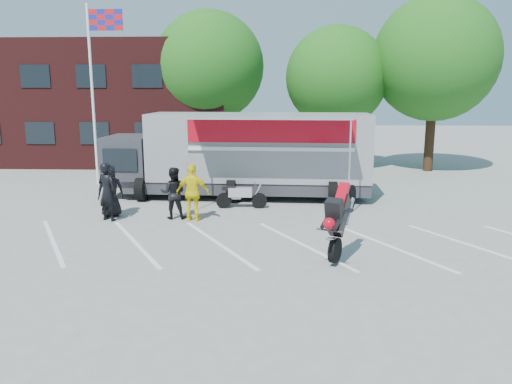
# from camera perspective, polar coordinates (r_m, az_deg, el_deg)

# --- Properties ---
(ground) EXTENTS (100.00, 100.00, 0.00)m
(ground) POSITION_cam_1_polar(r_m,az_deg,el_deg) (13.41, -5.72, -7.13)
(ground) COLOR gray
(ground) RESTS_ON ground
(parking_bay_lines) EXTENTS (18.09, 13.33, 0.01)m
(parking_bay_lines) POSITION_cam_1_polar(r_m,az_deg,el_deg) (14.35, -5.16, -5.83)
(parking_bay_lines) COLOR white
(parking_bay_lines) RESTS_ON ground
(office_building) EXTENTS (18.00, 8.00, 7.00)m
(office_building) POSITION_cam_1_polar(r_m,az_deg,el_deg) (32.80, -19.00, 9.59)
(office_building) COLOR #431515
(office_building) RESTS_ON ground
(flagpole) EXTENTS (1.61, 0.12, 8.00)m
(flagpole) POSITION_cam_1_polar(r_m,az_deg,el_deg) (24.00, -17.74, 12.88)
(flagpole) COLOR white
(flagpole) RESTS_ON ground
(tree_left) EXTENTS (6.12, 6.12, 8.64)m
(tree_left) POSITION_cam_1_polar(r_m,az_deg,el_deg) (28.86, -5.38, 14.07)
(tree_left) COLOR #382314
(tree_left) RESTS_ON ground
(tree_mid) EXTENTS (5.44, 5.44, 7.68)m
(tree_mid) POSITION_cam_1_polar(r_m,az_deg,el_deg) (27.75, 9.19, 12.79)
(tree_mid) COLOR #382314
(tree_mid) RESTS_ON ground
(tree_right) EXTENTS (6.46, 6.46, 9.12)m
(tree_right) POSITION_cam_1_polar(r_m,az_deg,el_deg) (28.30, 19.80, 14.14)
(tree_right) COLOR #382314
(tree_right) RESTS_ON ground
(transporter_truck) EXTENTS (10.81, 5.52, 3.38)m
(transporter_truck) POSITION_cam_1_polar(r_m,az_deg,el_deg) (20.35, -1.05, -0.59)
(transporter_truck) COLOR gray
(transporter_truck) RESTS_ON ground
(parked_motorcycle) EXTENTS (1.94, 0.71, 1.00)m
(parked_motorcycle) POSITION_cam_1_polar(r_m,az_deg,el_deg) (18.47, -1.67, -1.85)
(parked_motorcycle) COLOR silver
(parked_motorcycle) RESTS_ON ground
(stunt_bike_rider) EXTENTS (1.56, 2.01, 2.14)m
(stunt_bike_rider) POSITION_cam_1_polar(r_m,az_deg,el_deg) (13.39, 10.00, -7.28)
(stunt_bike_rider) COLOR black
(stunt_bike_rider) RESTS_ON ground
(spectator_leather_a) EXTENTS (1.02, 0.81, 1.81)m
(spectator_leather_a) POSITION_cam_1_polar(r_m,az_deg,el_deg) (17.81, -16.29, 0.16)
(spectator_leather_a) COLOR black
(spectator_leather_a) RESTS_ON ground
(spectator_leather_b) EXTENTS (0.84, 0.72, 1.95)m
(spectator_leather_b) POSITION_cam_1_polar(r_m,az_deg,el_deg) (17.26, -16.63, 0.03)
(spectator_leather_b) COLOR black
(spectator_leather_b) RESTS_ON ground
(spectator_leather_c) EXTENTS (0.90, 0.72, 1.76)m
(spectator_leather_c) POSITION_cam_1_polar(r_m,az_deg,el_deg) (17.04, -9.43, -0.12)
(spectator_leather_c) COLOR black
(spectator_leather_c) RESTS_ON ground
(spectator_hivis) EXTENTS (1.17, 0.59, 1.91)m
(spectator_hivis) POSITION_cam_1_polar(r_m,az_deg,el_deg) (16.63, -7.22, -0.07)
(spectator_hivis) COLOR yellow
(spectator_hivis) RESTS_ON ground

